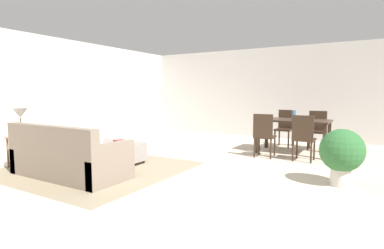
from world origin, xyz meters
name	(u,v)px	position (x,y,z in m)	size (l,w,h in m)	color
ground_plane	(202,177)	(0.00, 0.00, 0.00)	(10.80, 10.80, 0.00)	beige
wall_back	(284,93)	(0.00, 5.00, 1.35)	(9.00, 0.12, 2.70)	beige
wall_left	(52,93)	(-4.50, 0.50, 1.35)	(0.12, 11.00, 2.70)	beige
area_rug	(95,168)	(-1.93, -0.47, 0.00)	(3.00, 2.80, 0.01)	gray
couch	(68,158)	(-1.89, -1.07, 0.30)	(2.00, 0.85, 0.86)	gray
ottoman_table	(116,150)	(-1.98, 0.08, 0.23)	(1.16, 0.50, 0.41)	gray
side_table	(22,143)	(-3.19, -1.05, 0.44)	(0.40, 0.40, 0.56)	olive
table_lamp	(20,114)	(-3.19, -1.05, 0.97)	(0.26, 0.26, 0.53)	brown
dining_table	(293,124)	(0.78, 2.79, 0.66)	(1.54, 0.85, 0.76)	#332319
dining_chair_near_left	(264,133)	(0.37, 1.98, 0.52)	(0.42, 0.42, 0.92)	#332319
dining_chair_near_right	(303,135)	(1.15, 2.01, 0.52)	(0.40, 0.40, 0.92)	#332319
dining_chair_far_left	(285,126)	(0.40, 3.61, 0.52)	(0.42, 0.42, 0.92)	#332319
dining_chair_far_right	(317,128)	(1.17, 3.56, 0.52)	(0.42, 0.42, 0.92)	#332319
vase_centerpiece	(294,115)	(0.79, 2.79, 0.86)	(0.10, 0.10, 0.21)	slate
book_on_ottoman	(121,141)	(-1.88, 0.14, 0.42)	(0.26, 0.20, 0.03)	maroon
potted_plant	(342,152)	(1.95, 0.65, 0.49)	(0.62, 0.62, 0.84)	beige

